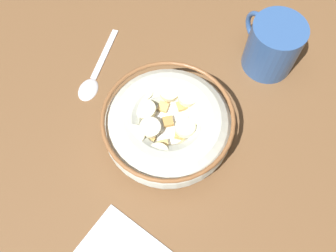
{
  "coord_description": "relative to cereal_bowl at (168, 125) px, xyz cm",
  "views": [
    {
      "loc": [
        -17.97,
        10.21,
        47.67
      ],
      "look_at": [
        0.0,
        0.0,
        3.0
      ],
      "focal_mm": 37.26,
      "sensor_mm": 36.0,
      "label": 1
    }
  ],
  "objects": [
    {
      "name": "spoon",
      "position": [
        14.28,
        5.79,
        -2.93
      ],
      "size": [
        11.47,
        11.89,
        0.8
      ],
      "color": "silver",
      "rests_on": "ground_plane"
    },
    {
      "name": "cereal_bowl",
      "position": [
        0.0,
        0.0,
        0.0
      ],
      "size": [
        18.19,
        18.19,
        6.03
      ],
      "color": "beige",
      "rests_on": "ground_plane"
    },
    {
      "name": "coffee_mug",
      "position": [
        3.37,
        -20.35,
        1.05
      ],
      "size": [
        10.94,
        8.12,
        8.64
      ],
      "color": "#335999",
      "rests_on": "ground_plane"
    },
    {
      "name": "ground_plane",
      "position": [
        0.01,
        0.0,
        -4.27
      ],
      "size": [
        132.24,
        132.24,
        2.0
      ],
      "primitive_type": "cube",
      "color": "brown"
    }
  ]
}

